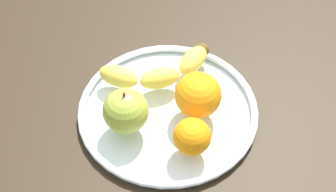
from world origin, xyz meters
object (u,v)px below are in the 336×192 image
object	(u,v)px
banana	(159,70)
orange_back_left	(192,137)
apple	(126,111)
fruit_bowl	(168,110)
orange_front_right	(198,95)

from	to	relation	value
banana	orange_back_left	size ratio (longest dim) A/B	3.54
apple	orange_back_left	size ratio (longest dim) A/B	1.38
fruit_bowl	orange_back_left	world-z (taller)	orange_back_left
apple	orange_back_left	xyz separation A→B (cm)	(9.92, -5.69, -0.76)
apple	orange_back_left	world-z (taller)	apple
apple	orange_back_left	bearing A→B (deg)	-29.82
banana	apple	xyz separation A→B (cm)	(-6.50, -9.93, 1.93)
banana	apple	world-z (taller)	apple
fruit_bowl	orange_front_right	size ratio (longest dim) A/B	3.97
fruit_bowl	apple	size ratio (longest dim) A/B	3.70
orange_back_left	orange_front_right	bearing A→B (deg)	74.39
orange_front_right	fruit_bowl	bearing A→B (deg)	166.34
banana	orange_front_right	world-z (taller)	orange_front_right
apple	orange_front_right	distance (cm)	12.14
banana	orange_front_right	xyz separation A→B (cm)	(5.50, -8.14, 2.04)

